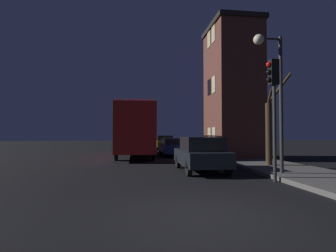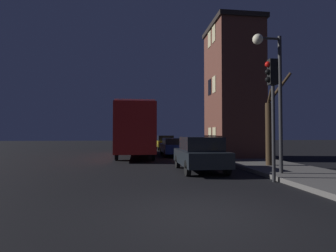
# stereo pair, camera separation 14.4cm
# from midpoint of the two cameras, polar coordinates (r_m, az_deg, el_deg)

# --- Properties ---
(ground_plane) EXTENTS (120.00, 120.00, 0.00)m
(ground_plane) POSITION_cam_midpoint_polar(r_m,az_deg,el_deg) (5.67, 7.90, -18.93)
(ground_plane) COLOR black
(brick_building) EXTENTS (3.20, 4.35, 9.11)m
(brick_building) POSITION_cam_midpoint_polar(r_m,az_deg,el_deg) (18.83, 14.14, 7.69)
(brick_building) COLOR brown
(brick_building) RESTS_ON sidewalk
(streetlamp) EXTENTS (1.17, 0.40, 5.39)m
(streetlamp) POSITION_cam_midpoint_polar(r_m,az_deg,el_deg) (11.11, 21.98, 9.69)
(streetlamp) COLOR #28282B
(streetlamp) RESTS_ON sidewalk
(traffic_light) EXTENTS (0.43, 0.24, 4.31)m
(traffic_light) POSITION_cam_midpoint_polar(r_m,az_deg,el_deg) (10.01, 22.11, 6.54)
(traffic_light) COLOR #28282B
(traffic_light) RESTS_ON ground
(bare_tree) EXTENTS (1.26, 0.90, 4.44)m
(bare_tree) POSITION_cam_midpoint_polar(r_m,az_deg,el_deg) (13.65, 21.59, -0.16)
(bare_tree) COLOR #382819
(bare_tree) RESTS_ON sidewalk
(bus) EXTENTS (2.51, 10.11, 3.70)m
(bus) POSITION_cam_midpoint_polar(r_m,az_deg,el_deg) (20.03, -6.92, -0.22)
(bus) COLOR red
(bus) RESTS_ON ground
(car_near_lane) EXTENTS (1.80, 3.89, 1.54)m
(car_near_lane) POSITION_cam_midpoint_polar(r_m,az_deg,el_deg) (11.85, 7.36, -5.97)
(car_near_lane) COLOR black
(car_near_lane) RESTS_ON ground
(car_mid_lane) EXTENTS (1.73, 4.58, 1.34)m
(car_mid_lane) POSITION_cam_midpoint_polar(r_m,az_deg,el_deg) (20.16, 1.39, -4.47)
(car_mid_lane) COLOR navy
(car_mid_lane) RESTS_ON ground
(car_far_lane) EXTENTS (1.77, 3.98, 1.50)m
(car_far_lane) POSITION_cam_midpoint_polar(r_m,az_deg,el_deg) (27.70, -0.50, -3.55)
(car_far_lane) COLOR olive
(car_far_lane) RESTS_ON ground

